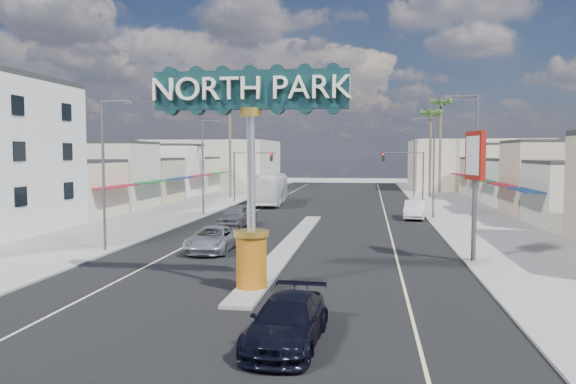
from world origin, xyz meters
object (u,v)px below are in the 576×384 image
(streetlight_r_far, at_px, (413,159))
(city_bus, at_px, (270,189))
(gateway_sign, at_px, (251,152))
(streetlight_r_mid, at_px, (432,162))
(streetlight_l_far, at_px, (253,159))
(car_parked_right, at_px, (415,210))
(traffic_signal_left, at_px, (249,167))
(car_parked_left, at_px, (237,216))
(palm_right_mid, at_px, (431,117))
(suv_right, at_px, (287,321))
(suv_left, at_px, (213,239))
(bank_pylon_sign, at_px, (475,163))
(streetlight_r_near, at_px, (473,168))
(palm_right_far, at_px, (441,107))
(palm_left_far, at_px, (230,109))
(streetlight_l_mid, at_px, (205,162))
(streetlight_l_near, at_px, (106,167))
(traffic_signal_right, at_px, (407,167))

(streetlight_r_far, distance_m, city_bus, 19.81)
(city_bus, bearing_deg, gateway_sign, -84.31)
(streetlight_r_mid, bearing_deg, streetlight_l_far, 133.48)
(gateway_sign, relative_size, streetlight_r_mid, 1.02)
(streetlight_l_far, relative_size, car_parked_right, 1.78)
(traffic_signal_left, bearing_deg, car_parked_left, -80.40)
(streetlight_r_mid, height_order, palm_right_mid, palm_right_mid)
(city_bus, bearing_deg, car_parked_right, -41.79)
(suv_right, bearing_deg, suv_left, 117.11)
(car_parked_right, bearing_deg, bank_pylon_sign, -78.75)
(traffic_signal_left, height_order, streetlight_r_near, streetlight_r_near)
(streetlight_r_near, height_order, suv_right, streetlight_r_near)
(traffic_signal_left, bearing_deg, streetlight_r_near, -60.01)
(palm_right_far, height_order, suv_left, palm_right_far)
(traffic_signal_left, height_order, suv_right, traffic_signal_left)
(streetlight_r_mid, height_order, palm_left_far, palm_left_far)
(suv_right, relative_size, car_parked_right, 1.01)
(palm_right_far, bearing_deg, palm_right_mid, -108.43)
(streetlight_l_far, bearing_deg, car_parked_left, -80.60)
(palm_left_far, bearing_deg, streetlight_l_far, 37.92)
(palm_left_far, relative_size, suv_right, 2.57)
(streetlight_r_near, bearing_deg, palm_right_mid, 86.81)
(streetlight_l_mid, xyz_separation_m, palm_left_far, (-2.57, 20.00, 6.43))
(suv_left, height_order, bank_pylon_sign, bank_pylon_sign)
(streetlight_r_near, relative_size, suv_right, 1.77)
(streetlight_r_near, xyz_separation_m, car_parked_right, (-1.43, 19.78, -4.23))
(streetlight_l_mid, bearing_deg, car_parked_right, -0.66)
(suv_right, xyz_separation_m, car_parked_right, (6.51, 34.26, 0.09))
(streetlight_l_near, height_order, bank_pylon_sign, streetlight_l_near)
(gateway_sign, distance_m, car_parked_right, 29.66)
(streetlight_l_near, height_order, car_parked_right, streetlight_l_near)
(car_parked_right, bearing_deg, traffic_signal_right, 96.23)
(streetlight_l_far, relative_size, suv_left, 1.69)
(palm_right_far, relative_size, car_parked_left, 2.68)
(streetlight_l_near, height_order, streetlight_l_far, same)
(streetlight_l_mid, distance_m, car_parked_left, 10.13)
(suv_left, relative_size, bank_pylon_sign, 0.77)
(suv_right, bearing_deg, streetlight_l_near, 135.29)
(streetlight_l_near, distance_m, streetlight_r_mid, 28.90)
(streetlight_r_far, bearing_deg, streetlight_r_near, -90.00)
(streetlight_r_near, height_order, palm_right_far, palm_right_far)
(city_bus, bearing_deg, traffic_signal_left, 141.38)
(streetlight_l_far, xyz_separation_m, streetlight_r_mid, (20.87, -22.00, 0.00))
(suv_left, relative_size, city_bus, 0.43)
(traffic_signal_right, distance_m, suv_left, 35.75)
(gateway_sign, xyz_separation_m, streetlight_r_mid, (10.43, 28.02, -0.86))
(palm_right_mid, bearing_deg, traffic_signal_right, -107.63)
(traffic_signal_left, height_order, streetlight_r_far, streetlight_r_far)
(traffic_signal_right, bearing_deg, streetlight_r_far, 81.14)
(car_parked_right, distance_m, city_bus, 19.60)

